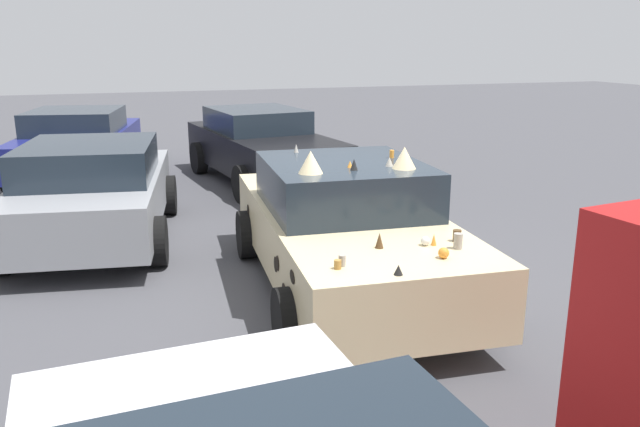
{
  "coord_description": "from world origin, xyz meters",
  "views": [
    {
      "loc": [
        -6.2,
        2.41,
        2.68
      ],
      "look_at": [
        0.0,
        0.3,
        0.9
      ],
      "focal_mm": 35.62,
      "sensor_mm": 36.0,
      "label": 1
    }
  ],
  "objects_px": {
    "art_car_decorated": "(345,228)",
    "parked_sedan_far_right": "(93,191)",
    "parked_sedan_row_back_center": "(261,145)",
    "parked_sedan_behind_right": "(79,143)"
  },
  "relations": [
    {
      "from": "parked_sedan_row_back_center",
      "to": "art_car_decorated",
      "type": "bearing_deg",
      "value": -11.72
    },
    {
      "from": "art_car_decorated",
      "to": "parked_sedan_far_right",
      "type": "relative_size",
      "value": 1.06
    },
    {
      "from": "art_car_decorated",
      "to": "parked_sedan_far_right",
      "type": "xyz_separation_m",
      "value": [
        2.76,
        2.63,
        -0.0
      ]
    },
    {
      "from": "parked_sedan_row_back_center",
      "to": "parked_sedan_far_right",
      "type": "bearing_deg",
      "value": -52.95
    },
    {
      "from": "parked_sedan_behind_right",
      "to": "parked_sedan_row_back_center",
      "type": "distance_m",
      "value": 3.76
    },
    {
      "from": "art_car_decorated",
      "to": "parked_sedan_far_right",
      "type": "height_order",
      "value": "art_car_decorated"
    },
    {
      "from": "parked_sedan_behind_right",
      "to": "art_car_decorated",
      "type": "bearing_deg",
      "value": -146.85
    },
    {
      "from": "art_car_decorated",
      "to": "parked_sedan_far_right",
      "type": "bearing_deg",
      "value": -131.82
    },
    {
      "from": "art_car_decorated",
      "to": "parked_sedan_behind_right",
      "type": "height_order",
      "value": "art_car_decorated"
    },
    {
      "from": "art_car_decorated",
      "to": "parked_sedan_row_back_center",
      "type": "xyz_separation_m",
      "value": [
        5.76,
        -0.45,
        0.01
      ]
    }
  ]
}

